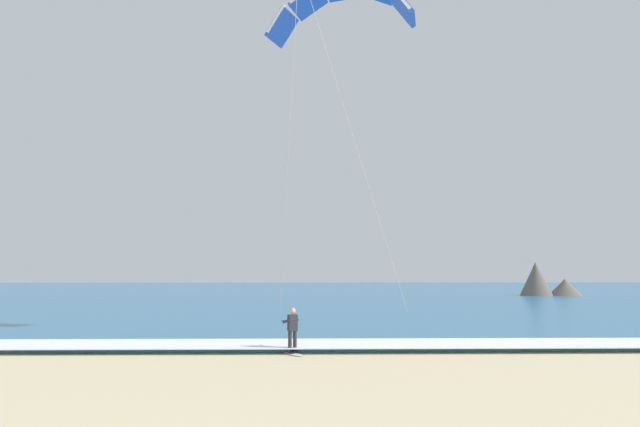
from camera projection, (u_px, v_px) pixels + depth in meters
name	position (u px, v px, depth m)	size (l,w,h in m)	color
sea	(290.00, 292.00, 80.47)	(200.00, 120.00, 0.20)	teal
surf_foam	(242.00, 344.00, 21.80)	(200.00, 2.98, 0.04)	white
surfboard	(292.00, 353.00, 20.56)	(1.02, 1.45, 0.09)	white
kitesurfer	(292.00, 328.00, 20.67)	(0.67, 0.66, 1.69)	#232328
kite_primary	(340.00, 3.00, 27.52)	(7.36, 6.88, 16.07)	blue
headland_right	(547.00, 283.00, 65.72)	(7.24, 4.47, 4.10)	#665B51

